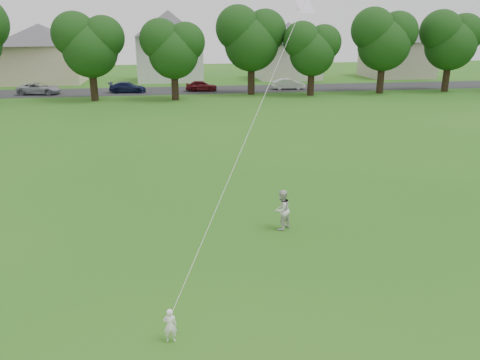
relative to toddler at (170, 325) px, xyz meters
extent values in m
plane|color=#1E5C15|center=(0.94, 2.83, -0.44)|extent=(160.00, 160.00, 0.00)
cube|color=#2D2D30|center=(0.94, 44.83, -0.43)|extent=(90.00, 7.00, 0.01)
imported|color=white|center=(0.00, 0.00, 0.00)|extent=(0.33, 0.23, 0.88)
imported|color=silver|center=(4.09, 5.82, 0.31)|extent=(0.93, 0.90, 1.50)
plane|color=white|center=(6.23, 11.39, 7.55)|extent=(1.20, 1.02, 0.84)
cylinder|color=white|center=(3.12, 5.69, 3.87)|extent=(0.01, 0.01, 14.92)
cylinder|color=black|center=(-6.75, 38.53, 1.19)|extent=(0.72, 0.72, 3.25)
cylinder|color=black|center=(1.11, 37.71, 1.07)|extent=(0.70, 0.70, 3.01)
cylinder|color=black|center=(9.24, 40.40, 1.33)|extent=(0.74, 0.74, 3.54)
cylinder|color=black|center=(15.32, 38.69, 1.02)|extent=(0.69, 0.69, 2.92)
cylinder|color=black|center=(23.32, 39.20, 1.29)|extent=(0.74, 0.74, 3.47)
cylinder|color=black|center=(31.18, 39.42, 1.25)|extent=(0.73, 0.73, 3.39)
imported|color=#999AA7|center=(-13.19, 43.83, 0.18)|extent=(4.61, 2.54, 1.22)
imported|color=#161D47|center=(-3.93, 43.83, 0.15)|extent=(4.12, 2.06, 1.15)
imported|color=maroon|center=(4.19, 43.83, 0.17)|extent=(3.65, 1.81, 1.20)
imported|color=silver|center=(14.25, 43.83, 0.18)|extent=(3.79, 1.49, 1.23)
cube|color=beige|center=(-15.06, 54.83, 1.91)|extent=(9.64, 7.24, 4.69)
pyramid|color=#504E53|center=(-15.06, 54.83, 6.83)|extent=(13.90, 13.90, 2.58)
cube|color=white|center=(0.94, 54.83, 2.44)|extent=(8.32, 6.61, 5.77)
pyramid|color=#504E53|center=(0.94, 54.83, 8.50)|extent=(12.01, 12.01, 3.17)
cube|color=beige|center=(16.94, 54.83, 1.97)|extent=(8.24, 6.68, 4.82)
pyramid|color=#504E53|center=(16.94, 54.83, 7.03)|extent=(11.89, 11.89, 2.65)
cube|color=#B3AA94|center=(32.94, 54.83, 1.99)|extent=(8.59, 7.52, 4.85)
pyramid|color=#504E53|center=(32.94, 54.83, 7.07)|extent=(12.39, 12.39, 2.67)
camera|label=1|loc=(0.17, -9.40, 6.65)|focal=35.00mm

